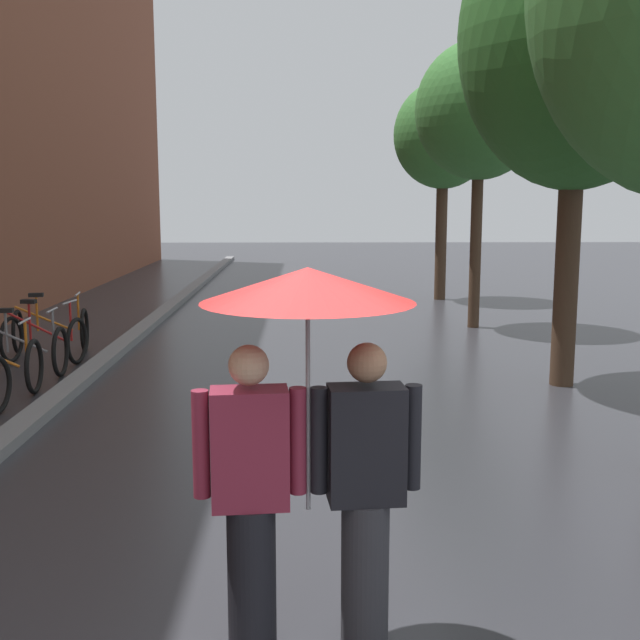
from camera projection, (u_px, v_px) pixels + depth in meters
kerb_strip at (135, 336)px, 13.52m from camera, size 0.30×36.00×0.12m
street_tree_1 at (578, 36)px, 9.53m from camera, size 2.96×2.96×6.35m
street_tree_2 at (480, 111)px, 14.15m from camera, size 2.38×2.38×5.31m
street_tree_3 at (443, 136)px, 18.25m from camera, size 2.36×2.36×5.19m
parked_bicycle_4 at (22, 350)px, 10.59m from camera, size 1.10×0.73×0.96m
parked_bicycle_5 at (44, 339)px, 11.47m from camera, size 1.16×0.83×0.96m
parked_bicycle_6 at (51, 329)px, 12.30m from camera, size 1.17×0.85×0.96m
couple_under_umbrella at (308, 403)px, 4.00m from camera, size 1.20×1.11×2.09m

